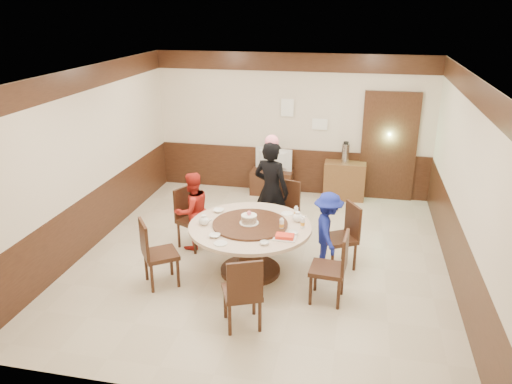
% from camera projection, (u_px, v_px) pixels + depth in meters
% --- Properties ---
extents(room, '(6.00, 6.04, 2.84)m').
position_uv_depth(room, '(264.00, 192.00, 7.34)').
color(room, beige).
rests_on(room, ground).
extents(banquet_table, '(1.74, 1.74, 0.78)m').
position_uv_depth(banquet_table, '(250.00, 239.00, 7.10)').
color(banquet_table, '#351C10').
rests_on(banquet_table, ground).
extents(chair_0, '(0.60, 0.60, 0.97)m').
position_uv_depth(chair_0, '(340.00, 248.00, 7.35)').
color(chair_0, '#351C10').
rests_on(chair_0, ground).
extents(chair_1, '(0.54, 0.55, 0.97)m').
position_uv_depth(chair_1, '(283.00, 221.00, 8.23)').
color(chair_1, '#351C10').
rests_on(chair_1, ground).
extents(chair_2, '(0.60, 0.59, 0.97)m').
position_uv_depth(chair_2, '(194.00, 229.00, 7.96)').
color(chair_2, '#351C10').
rests_on(chair_2, ground).
extents(chair_3, '(0.62, 0.61, 0.97)m').
position_uv_depth(chair_3, '(160.00, 264.00, 6.88)').
color(chair_3, '#351C10').
rests_on(chair_3, ground).
extents(chair_4, '(0.58, 0.58, 0.97)m').
position_uv_depth(chair_4, '(242.00, 304.00, 5.97)').
color(chair_4, '#351C10').
rests_on(chair_4, ground).
extents(chair_5, '(0.48, 0.47, 0.97)m').
position_uv_depth(chair_5, '(329.00, 279.00, 6.50)').
color(chair_5, '#351C10').
rests_on(chair_5, ground).
extents(person_standing, '(0.71, 0.58, 1.68)m').
position_uv_depth(person_standing, '(271.00, 191.00, 8.04)').
color(person_standing, black).
rests_on(person_standing, ground).
extents(person_red, '(0.76, 0.77, 1.25)m').
position_uv_depth(person_red, '(192.00, 211.00, 7.82)').
color(person_red, '#AF2017').
rests_on(person_red, ground).
extents(person_blue, '(0.58, 0.83, 1.16)m').
position_uv_depth(person_blue, '(328.00, 230.00, 7.25)').
color(person_blue, navy).
rests_on(person_blue, ground).
extents(birthday_cake, '(0.27, 0.27, 0.19)m').
position_uv_depth(birthday_cake, '(249.00, 219.00, 6.99)').
color(birthday_cake, white).
rests_on(birthday_cake, banquet_table).
extents(teapot_left, '(0.17, 0.15, 0.13)m').
position_uv_depth(teapot_left, '(204.00, 221.00, 7.02)').
color(teapot_left, white).
rests_on(teapot_left, banquet_table).
extents(teapot_right, '(0.17, 0.15, 0.13)m').
position_uv_depth(teapot_right, '(298.00, 217.00, 7.12)').
color(teapot_right, white).
rests_on(teapot_right, banquet_table).
extents(bowl_0, '(0.15, 0.15, 0.04)m').
position_uv_depth(bowl_0, '(219.00, 211.00, 7.46)').
color(bowl_0, white).
rests_on(bowl_0, banquet_table).
extents(bowl_1, '(0.13, 0.13, 0.04)m').
position_uv_depth(bowl_1, '(265.00, 243.00, 6.45)').
color(bowl_1, white).
rests_on(bowl_1, banquet_table).
extents(bowl_2, '(0.15, 0.15, 0.04)m').
position_uv_depth(bowl_2, '(215.00, 236.00, 6.66)').
color(bowl_2, white).
rests_on(bowl_2, banquet_table).
extents(bowl_3, '(0.14, 0.14, 0.04)m').
position_uv_depth(bowl_3, '(293.00, 233.00, 6.72)').
color(bowl_3, white).
rests_on(bowl_3, banquet_table).
extents(saucer_near, '(0.18, 0.18, 0.01)m').
position_uv_depth(saucer_near, '(221.00, 243.00, 6.48)').
color(saucer_near, white).
rests_on(saucer_near, banquet_table).
extents(saucer_far, '(0.18, 0.18, 0.01)m').
position_uv_depth(saucer_far, '(287.00, 214.00, 7.39)').
color(saucer_far, white).
rests_on(saucer_far, banquet_table).
extents(shrimp_platter, '(0.30, 0.20, 0.06)m').
position_uv_depth(shrimp_platter, '(285.00, 237.00, 6.60)').
color(shrimp_platter, white).
rests_on(shrimp_platter, banquet_table).
extents(bottle_0, '(0.06, 0.06, 0.16)m').
position_uv_depth(bottle_0, '(282.00, 225.00, 6.84)').
color(bottle_0, white).
rests_on(bottle_0, banquet_table).
extents(bottle_1, '(0.06, 0.06, 0.16)m').
position_uv_depth(bottle_1, '(303.00, 223.00, 6.90)').
color(bottle_1, white).
rests_on(bottle_1, banquet_table).
extents(bottle_2, '(0.06, 0.06, 0.16)m').
position_uv_depth(bottle_2, '(296.00, 212.00, 7.24)').
color(bottle_2, white).
rests_on(bottle_2, banquet_table).
extents(tv_stand, '(0.85, 0.45, 0.50)m').
position_uv_depth(tv_stand, '(272.00, 182.00, 10.21)').
color(tv_stand, '#351C10').
rests_on(tv_stand, ground).
extents(television, '(0.78, 0.25, 0.45)m').
position_uv_depth(television, '(272.00, 160.00, 10.04)').
color(television, gray).
rests_on(television, tv_stand).
extents(side_cabinet, '(0.80, 0.40, 0.75)m').
position_uv_depth(side_cabinet, '(344.00, 181.00, 9.91)').
color(side_cabinet, brown).
rests_on(side_cabinet, ground).
extents(thermos, '(0.15, 0.15, 0.38)m').
position_uv_depth(thermos, '(345.00, 153.00, 9.71)').
color(thermos, silver).
rests_on(thermos, side_cabinet).
extents(notice_left, '(0.25, 0.00, 0.35)m').
position_uv_depth(notice_left, '(287.00, 108.00, 9.81)').
color(notice_left, white).
rests_on(notice_left, room).
extents(notice_right, '(0.30, 0.00, 0.22)m').
position_uv_depth(notice_right, '(320.00, 124.00, 9.79)').
color(notice_right, white).
rests_on(notice_right, room).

